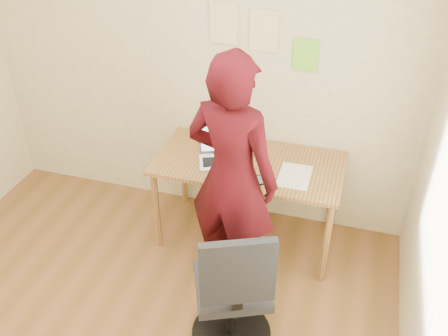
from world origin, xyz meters
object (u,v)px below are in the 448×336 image
(office_chair, at_px, (233,297))
(person, at_px, (232,178))
(laptop, at_px, (221,153))
(desk, at_px, (249,172))
(phone, at_px, (260,180))

(office_chair, xyz_separation_m, person, (-0.18, 0.58, 0.46))
(laptop, bearing_deg, office_chair, -90.67)
(office_chair, bearing_deg, desk, 75.62)
(phone, relative_size, office_chair, 0.13)
(desk, xyz_separation_m, person, (-0.01, -0.45, 0.24))
(person, bearing_deg, desk, -78.23)
(desk, distance_m, office_chair, 1.07)
(desk, xyz_separation_m, office_chair, (0.17, -1.03, -0.22))
(laptop, bearing_deg, desk, -16.44)
(office_chair, bearing_deg, laptop, 86.92)
(laptop, bearing_deg, phone, -50.27)
(laptop, xyz_separation_m, person, (0.20, -0.43, 0.10))
(phone, bearing_deg, laptop, 118.72)
(desk, bearing_deg, phone, -57.26)
(laptop, distance_m, phone, 0.40)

